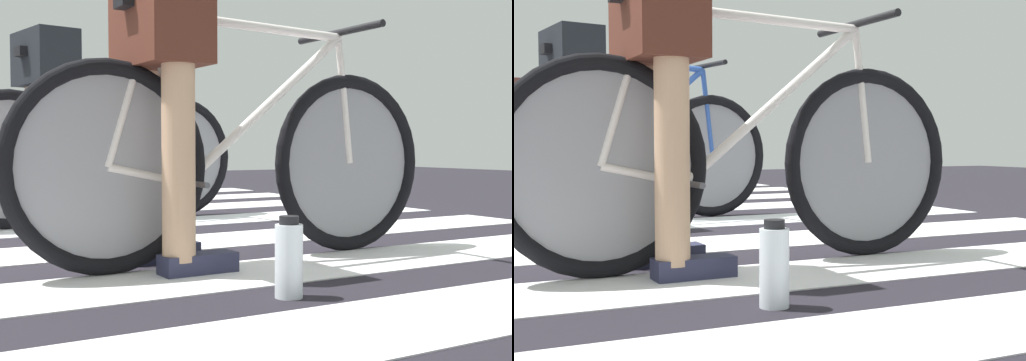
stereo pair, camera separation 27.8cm
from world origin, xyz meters
TOP-DOWN VIEW (x-y plane):
  - ground at (0.00, 0.00)m, footprint 18.00×14.00m
  - crosswalk_markings at (-0.01, 0.16)m, footprint 5.38×6.50m
  - bicycle_1_of_4 at (0.54, -1.15)m, footprint 1.74×0.52m
  - cyclist_1_of_4 at (0.23, -1.16)m, footprint 0.32×0.42m
  - bicycle_2_of_4 at (0.49, 0.36)m, footprint 1.72×0.53m
  - cyclist_2_of_4 at (0.19, 0.32)m, footprint 0.37×0.44m
  - bicycle_4_of_4 at (0.53, 3.27)m, footprint 1.72×0.54m
  - cyclist_4_of_4 at (0.22, 3.32)m, footprint 0.37×0.44m
  - water_bottle at (0.36, -1.75)m, footprint 0.08×0.08m

SIDE VIEW (x-z plane):
  - ground at x=0.00m, z-range 0.00..0.02m
  - crosswalk_markings at x=-0.01m, z-range 0.02..0.02m
  - water_bottle at x=0.36m, z-range 0.01..0.25m
  - bicycle_1_of_4 at x=0.54m, z-range -0.06..0.87m
  - bicycle_2_of_4 at x=0.49m, z-range -0.06..0.87m
  - bicycle_4_of_4 at x=0.53m, z-range -0.06..0.87m
  - cyclist_1_of_4 at x=0.23m, z-range 0.16..1.14m
  - cyclist_4_of_4 at x=0.22m, z-range 0.17..1.19m
  - cyclist_2_of_4 at x=0.19m, z-range 0.17..1.19m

